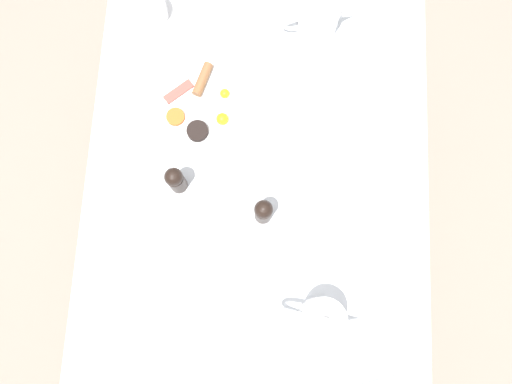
{
  "coord_description": "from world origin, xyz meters",
  "views": [
    {
      "loc": [
        0.01,
        -0.25,
        1.93
      ],
      "look_at": [
        0.0,
        0.0,
        0.74
      ],
      "focal_mm": 35.0,
      "sensor_mm": 36.0,
      "label": 1
    }
  ],
  "objects_px": {
    "teapot_far": "(318,17)",
    "fork_by_plate": "(381,104)",
    "teapot_near": "(320,319)",
    "fork_spare": "(200,232)",
    "breakfast_plate": "(202,107)",
    "knife_by_plate": "(142,357)",
    "pepper_grinder": "(176,180)",
    "water_glass_short": "(388,41)",
    "teacup_with_saucer_left": "(151,11)",
    "creamer_jug": "(331,156)",
    "spoon_for_tea": "(380,229)",
    "salt_grinder": "(263,212)"
  },
  "relations": [
    {
      "from": "teapot_far",
      "to": "fork_by_plate",
      "type": "height_order",
      "value": "teapot_far"
    },
    {
      "from": "teapot_far",
      "to": "fork_by_plate",
      "type": "bearing_deg",
      "value": -61.78
    },
    {
      "from": "teapot_near",
      "to": "fork_spare",
      "type": "distance_m",
      "value": 0.35
    },
    {
      "from": "fork_by_plate",
      "to": "fork_spare",
      "type": "relative_size",
      "value": 1.04
    },
    {
      "from": "breakfast_plate",
      "to": "knife_by_plate",
      "type": "height_order",
      "value": "breakfast_plate"
    },
    {
      "from": "breakfast_plate",
      "to": "pepper_grinder",
      "type": "height_order",
      "value": "pepper_grinder"
    },
    {
      "from": "fork_spare",
      "to": "fork_by_plate",
      "type": "bearing_deg",
      "value": 38.78
    },
    {
      "from": "fork_by_plate",
      "to": "teapot_near",
      "type": "bearing_deg",
      "value": -105.42
    },
    {
      "from": "fork_by_plate",
      "to": "fork_spare",
      "type": "height_order",
      "value": "same"
    },
    {
      "from": "pepper_grinder",
      "to": "fork_by_plate",
      "type": "relative_size",
      "value": 0.6
    },
    {
      "from": "fork_by_plate",
      "to": "knife_by_plate",
      "type": "bearing_deg",
      "value": -130.28
    },
    {
      "from": "breakfast_plate",
      "to": "teapot_far",
      "type": "bearing_deg",
      "value": 40.07
    },
    {
      "from": "fork_by_plate",
      "to": "water_glass_short",
      "type": "bearing_deg",
      "value": 87.69
    },
    {
      "from": "teacup_with_saucer_left",
      "to": "fork_by_plate",
      "type": "height_order",
      "value": "teacup_with_saucer_left"
    },
    {
      "from": "teacup_with_saucer_left",
      "to": "teapot_near",
      "type": "bearing_deg",
      "value": -58.78
    },
    {
      "from": "teapot_near",
      "to": "pepper_grinder",
      "type": "bearing_deg",
      "value": 150.56
    },
    {
      "from": "teacup_with_saucer_left",
      "to": "water_glass_short",
      "type": "distance_m",
      "value": 0.62
    },
    {
      "from": "teapot_near",
      "to": "teapot_far",
      "type": "xyz_separation_m",
      "value": [
        -0.03,
        0.75,
        0.0
      ]
    },
    {
      "from": "teapot_near",
      "to": "creamer_jug",
      "type": "bearing_deg",
      "value": 98.57
    },
    {
      "from": "creamer_jug",
      "to": "pepper_grinder",
      "type": "distance_m",
      "value": 0.38
    },
    {
      "from": "breakfast_plate",
      "to": "water_glass_short",
      "type": "relative_size",
      "value": 3.18
    },
    {
      "from": "teacup_with_saucer_left",
      "to": "pepper_grinder",
      "type": "xyz_separation_m",
      "value": [
        0.11,
        -0.46,
        0.03
      ]
    },
    {
      "from": "spoon_for_tea",
      "to": "fork_spare",
      "type": "xyz_separation_m",
      "value": [
        -0.44,
        -0.03,
        0.0
      ]
    },
    {
      "from": "teacup_with_saucer_left",
      "to": "creamer_jug",
      "type": "distance_m",
      "value": 0.61
    },
    {
      "from": "teapot_far",
      "to": "water_glass_short",
      "type": "distance_m",
      "value": 0.19
    },
    {
      "from": "teapot_near",
      "to": "pepper_grinder",
      "type": "xyz_separation_m",
      "value": [
        -0.35,
        0.3,
        0.0
      ]
    },
    {
      "from": "spoon_for_tea",
      "to": "breakfast_plate",
      "type": "bearing_deg",
      "value": 147.58
    },
    {
      "from": "knife_by_plate",
      "to": "creamer_jug",
      "type": "bearing_deg",
      "value": 49.69
    },
    {
      "from": "breakfast_plate",
      "to": "teacup_with_saucer_left",
      "type": "bearing_deg",
      "value": 120.94
    },
    {
      "from": "water_glass_short",
      "to": "breakfast_plate",
      "type": "bearing_deg",
      "value": -157.64
    },
    {
      "from": "breakfast_plate",
      "to": "salt_grinder",
      "type": "height_order",
      "value": "salt_grinder"
    },
    {
      "from": "spoon_for_tea",
      "to": "knife_by_plate",
      "type": "bearing_deg",
      "value": -149.19
    },
    {
      "from": "knife_by_plate",
      "to": "teapot_far",
      "type": "bearing_deg",
      "value": 66.22
    },
    {
      "from": "teacup_with_saucer_left",
      "to": "spoon_for_tea",
      "type": "height_order",
      "value": "teacup_with_saucer_left"
    },
    {
      "from": "teapot_near",
      "to": "teacup_with_saucer_left",
      "type": "xyz_separation_m",
      "value": [
        -0.46,
        0.76,
        -0.03
      ]
    },
    {
      "from": "breakfast_plate",
      "to": "teapot_near",
      "type": "height_order",
      "value": "teapot_near"
    },
    {
      "from": "teapot_far",
      "to": "pepper_grinder",
      "type": "relative_size",
      "value": 1.74
    },
    {
      "from": "water_glass_short",
      "to": "teapot_far",
      "type": "bearing_deg",
      "value": 165.22
    },
    {
      "from": "salt_grinder",
      "to": "fork_by_plate",
      "type": "relative_size",
      "value": 0.6
    },
    {
      "from": "teapot_near",
      "to": "pepper_grinder",
      "type": "height_order",
      "value": "teapot_near"
    },
    {
      "from": "water_glass_short",
      "to": "knife_by_plate",
      "type": "bearing_deg",
      "value": -124.64
    },
    {
      "from": "water_glass_short",
      "to": "knife_by_plate",
      "type": "xyz_separation_m",
      "value": [
        -0.56,
        -0.81,
        -0.04
      ]
    },
    {
      "from": "water_glass_short",
      "to": "knife_by_plate",
      "type": "relative_size",
      "value": 0.38
    },
    {
      "from": "salt_grinder",
      "to": "fork_spare",
      "type": "bearing_deg",
      "value": -161.97
    },
    {
      "from": "water_glass_short",
      "to": "teacup_with_saucer_left",
      "type": "bearing_deg",
      "value": 174.42
    },
    {
      "from": "pepper_grinder",
      "to": "knife_by_plate",
      "type": "xyz_separation_m",
      "value": [
        -0.05,
        -0.41,
        -0.06
      ]
    },
    {
      "from": "pepper_grinder",
      "to": "spoon_for_tea",
      "type": "distance_m",
      "value": 0.51
    },
    {
      "from": "water_glass_short",
      "to": "fork_spare",
      "type": "bearing_deg",
      "value": -131.19
    },
    {
      "from": "teapot_far",
      "to": "fork_spare",
      "type": "height_order",
      "value": "teapot_far"
    },
    {
      "from": "fork_spare",
      "to": "salt_grinder",
      "type": "bearing_deg",
      "value": 18.03
    }
  ]
}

